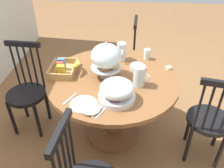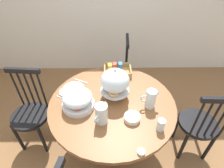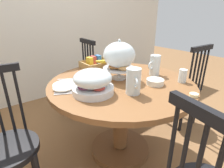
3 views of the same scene
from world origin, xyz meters
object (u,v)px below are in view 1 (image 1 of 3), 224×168
Objects in this scene: windsor_chair_by_cabinet at (27,93)px; cereal_basket at (64,68)px; orange_juice_pitcher at (121,52)px; china_plate_large at (84,104)px; milk_pitcher at (139,77)px; pastry_stand_with_dome at (106,57)px; dining_table at (113,96)px; butter_dish at (169,68)px; fruit_platter_covered at (117,91)px; windsor_chair_near_window at (123,58)px; china_plate_small at (91,109)px; windsor_chair_far_side at (209,121)px; drinking_glass at (147,54)px; cereal_bowl at (137,67)px.

cereal_basket is (-0.01, -0.44, 0.33)m from windsor_chair_by_cabinet.
windsor_chair_by_cabinet is at bearing 105.90° from orange_juice_pitcher.
orange_juice_pitcher is at bearing -19.13° from china_plate_large.
pastry_stand_with_dome is at bearing 68.36° from milk_pitcher.
dining_table is 3.87× the size of cereal_basket.
butter_dish is (0.18, -0.60, -0.19)m from pastry_stand_with_dome.
windsor_chair_near_window is at bearing -0.53° from fruit_platter_covered.
pastry_stand_with_dome reaches higher than windsor_chair_by_cabinet.
china_plate_small is at bearing 166.55° from orange_juice_pitcher.
windsor_chair_far_side is 0.76m from milk_pitcher.
windsor_chair_by_cabinet is 2.83× the size of pastry_stand_with_dome.
cereal_basket is at bearing -91.94° from windsor_chair_by_cabinet.
milk_pitcher reaches higher than cereal_basket.
dining_table is 0.57m from drinking_glass.
china_plate_large is 0.09m from china_plate_small.
milk_pitcher reaches higher than fruit_platter_covered.
butter_dish is (0.67, -0.67, -0.01)m from china_plate_small.
fruit_platter_covered is 2.14× the size of cereal_bowl.
drinking_glass is at bearing 48.52° from butter_dish.
orange_juice_pitcher is 3.13× the size of butter_dish.
china_plate_small is (-0.54, -0.77, 0.30)m from windsor_chair_by_cabinet.
milk_pitcher is at bearing -54.45° from china_plate_large.
fruit_platter_covered is 0.76m from drinking_glass.
pastry_stand_with_dome reaches higher than fruit_platter_covered.
windsor_chair_near_window is 5.20× the size of orange_juice_pitcher.
windsor_chair_by_cabinet is at bearing 86.77° from pastry_stand_with_dome.
pastry_stand_with_dome reaches higher than china_plate_large.
fruit_platter_covered reaches higher than china_plate_large.
china_plate_large is (-0.43, 0.14, -0.19)m from pastry_stand_with_dome.
cereal_basket is (-0.29, 0.53, -0.04)m from orange_juice_pitcher.
pastry_stand_with_dome reaches higher than windsor_chair_near_window.
windsor_chair_near_window is at bearing -8.45° from pastry_stand_with_dome.
cereal_basket is 1.44× the size of china_plate_large.
china_plate_large is at bearing 146.52° from drinking_glass.
windsor_chair_far_side is at bearing -82.66° from fruit_platter_covered.
milk_pitcher reaches higher than cereal_bowl.
windsor_chair_near_window is 3.09× the size of cereal_basket.
milk_pitcher is at bearing -111.64° from pastry_stand_with_dome.
cereal_basket is at bearing 99.12° from cereal_bowl.
milk_pitcher is at bearing 135.09° from butter_dish.
drinking_glass is at bearing -20.81° from fruit_platter_covered.
milk_pitcher is (0.12, 0.65, 0.37)m from windsor_chair_far_side.
pastry_stand_with_dome reaches higher than china_plate_small.
milk_pitcher is (-1.00, -0.17, 0.37)m from windsor_chair_near_window.
cereal_basket reaches higher than china_plate_small.
fruit_platter_covered is at bearing -125.61° from cereal_basket.
china_plate_large is 3.67× the size of butter_dish.
windsor_chair_near_window is 4.43× the size of china_plate_large.
dining_table is 0.61m from butter_dish.
dining_table is at bearing -112.64° from pastry_stand_with_dome.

